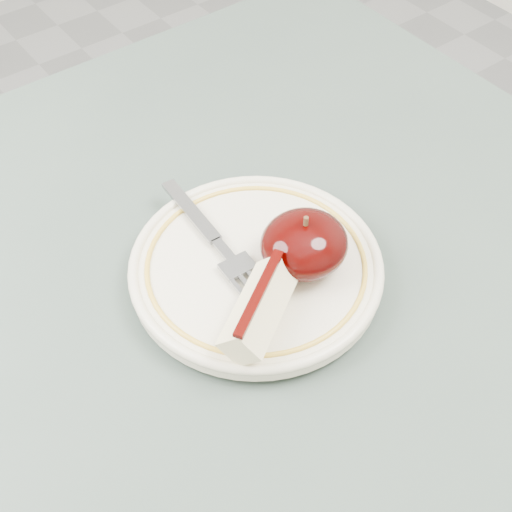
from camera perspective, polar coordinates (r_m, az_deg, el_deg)
table at (r=0.61m, az=-1.44°, el=-15.63°), size 0.90×0.90×0.75m
plate at (r=0.58m, az=0.00°, el=-0.90°), size 0.21×0.21×0.02m
apple_half at (r=0.57m, az=3.88°, el=0.97°), size 0.07×0.07×0.05m
apple_wedge at (r=0.53m, az=0.26°, el=-4.19°), size 0.09×0.08×0.04m
fork at (r=0.59m, az=-3.17°, el=1.16°), size 0.03×0.16×0.00m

